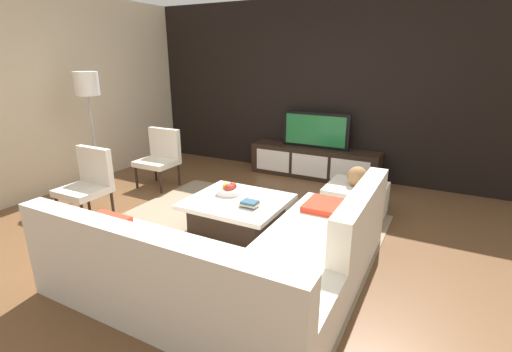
{
  "coord_description": "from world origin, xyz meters",
  "views": [
    {
      "loc": [
        1.89,
        -3.22,
        1.91
      ],
      "look_at": [
        -0.07,
        0.5,
        0.55
      ],
      "focal_mm": 25.91,
      "sensor_mm": 36.0,
      "label": 1
    }
  ],
  "objects_px": {
    "fruit_bowl": "(229,190)",
    "decorative_ball": "(357,176)",
    "sectional_couch": "(241,262)",
    "accent_chair_far": "(160,154)",
    "coffee_table": "(238,214)",
    "book_stack": "(249,204)",
    "television": "(315,130)",
    "media_console": "(314,162)",
    "accent_chair_near": "(89,180)",
    "ottoman": "(355,201)",
    "floor_lamp": "(88,91)"
  },
  "relations": [
    {
      "from": "accent_chair_far",
      "to": "decorative_ball",
      "type": "distance_m",
      "value": 2.94
    },
    {
      "from": "accent_chair_near",
      "to": "floor_lamp",
      "type": "xyz_separation_m",
      "value": [
        -0.72,
        0.71,
        0.96
      ]
    },
    {
      "from": "floor_lamp",
      "to": "book_stack",
      "type": "bearing_deg",
      "value": -6.59
    },
    {
      "from": "accent_chair_far",
      "to": "decorative_ball",
      "type": "height_order",
      "value": "accent_chair_far"
    },
    {
      "from": "media_console",
      "to": "book_stack",
      "type": "relative_size",
      "value": 10.3
    },
    {
      "from": "television",
      "to": "book_stack",
      "type": "bearing_deg",
      "value": -87.07
    },
    {
      "from": "television",
      "to": "coffee_table",
      "type": "distance_m",
      "value": 2.37
    },
    {
      "from": "media_console",
      "to": "sectional_couch",
      "type": "xyz_separation_m",
      "value": [
        0.51,
        -3.28,
        0.03
      ]
    },
    {
      "from": "media_console",
      "to": "television",
      "type": "distance_m",
      "value": 0.54
    },
    {
      "from": "accent_chair_near",
      "to": "sectional_couch",
      "type": "bearing_deg",
      "value": -7.82
    },
    {
      "from": "ottoman",
      "to": "decorative_ball",
      "type": "relative_size",
      "value": 2.86
    },
    {
      "from": "fruit_bowl",
      "to": "decorative_ball",
      "type": "height_order",
      "value": "decorative_ball"
    },
    {
      "from": "coffee_table",
      "to": "decorative_ball",
      "type": "relative_size",
      "value": 4.39
    },
    {
      "from": "television",
      "to": "coffee_table",
      "type": "height_order",
      "value": "television"
    },
    {
      "from": "decorative_ball",
      "to": "sectional_couch",
      "type": "bearing_deg",
      "value": -103.25
    },
    {
      "from": "coffee_table",
      "to": "book_stack",
      "type": "xyz_separation_m",
      "value": [
        0.22,
        -0.13,
        0.22
      ]
    },
    {
      "from": "fruit_bowl",
      "to": "decorative_ball",
      "type": "distance_m",
      "value": 1.57
    },
    {
      "from": "television",
      "to": "coffee_table",
      "type": "xyz_separation_m",
      "value": [
        -0.1,
        -2.3,
        -0.59
      ]
    },
    {
      "from": "sectional_couch",
      "to": "fruit_bowl",
      "type": "height_order",
      "value": "sectional_couch"
    },
    {
      "from": "ottoman",
      "to": "floor_lamp",
      "type": "bearing_deg",
      "value": -166.65
    },
    {
      "from": "decorative_ball",
      "to": "accent_chair_near",
      "type": "bearing_deg",
      "value": -151.35
    },
    {
      "from": "floor_lamp",
      "to": "book_stack",
      "type": "height_order",
      "value": "floor_lamp"
    },
    {
      "from": "coffee_table",
      "to": "ottoman",
      "type": "bearing_deg",
      "value": 43.53
    },
    {
      "from": "accent_chair_far",
      "to": "decorative_ball",
      "type": "bearing_deg",
      "value": -6.45
    },
    {
      "from": "fruit_bowl",
      "to": "accent_chair_far",
      "type": "relative_size",
      "value": 0.32
    },
    {
      "from": "media_console",
      "to": "ottoman",
      "type": "height_order",
      "value": "media_console"
    },
    {
      "from": "fruit_bowl",
      "to": "book_stack",
      "type": "relative_size",
      "value": 1.37
    },
    {
      "from": "ottoman",
      "to": "fruit_bowl",
      "type": "height_order",
      "value": "fruit_bowl"
    },
    {
      "from": "media_console",
      "to": "floor_lamp",
      "type": "relative_size",
      "value": 1.23
    },
    {
      "from": "accent_chair_near",
      "to": "accent_chair_far",
      "type": "height_order",
      "value": "same"
    },
    {
      "from": "fruit_bowl",
      "to": "media_console",
      "type": "bearing_deg",
      "value": 82.86
    },
    {
      "from": "coffee_table",
      "to": "accent_chair_far",
      "type": "distance_m",
      "value": 2.04
    },
    {
      "from": "television",
      "to": "coffee_table",
      "type": "bearing_deg",
      "value": -92.49
    },
    {
      "from": "accent_chair_near",
      "to": "accent_chair_far",
      "type": "relative_size",
      "value": 1.0
    },
    {
      "from": "accent_chair_far",
      "to": "sectional_couch",
      "type": "bearing_deg",
      "value": -46.83
    },
    {
      "from": "sectional_couch",
      "to": "decorative_ball",
      "type": "xyz_separation_m",
      "value": [
        0.47,
        2.02,
        0.24
      ]
    },
    {
      "from": "sectional_couch",
      "to": "coffee_table",
      "type": "relative_size",
      "value": 2.24
    },
    {
      "from": "ottoman",
      "to": "accent_chair_near",
      "type": "bearing_deg",
      "value": -151.35
    },
    {
      "from": "book_stack",
      "to": "accent_chair_far",
      "type": "bearing_deg",
      "value": 155.38
    },
    {
      "from": "coffee_table",
      "to": "decorative_ball",
      "type": "height_order",
      "value": "decorative_ball"
    },
    {
      "from": "sectional_couch",
      "to": "accent_chair_far",
      "type": "bearing_deg",
      "value": 143.76
    },
    {
      "from": "television",
      "to": "fruit_bowl",
      "type": "bearing_deg",
      "value": -97.14
    },
    {
      "from": "fruit_bowl",
      "to": "television",
      "type": "bearing_deg",
      "value": 82.86
    },
    {
      "from": "sectional_couch",
      "to": "coffee_table",
      "type": "xyz_separation_m",
      "value": [
        -0.61,
        0.98,
        -0.08
      ]
    },
    {
      "from": "sectional_couch",
      "to": "coffee_table",
      "type": "bearing_deg",
      "value": 121.96
    },
    {
      "from": "ottoman",
      "to": "book_stack",
      "type": "distance_m",
      "value": 1.46
    },
    {
      "from": "book_stack",
      "to": "accent_chair_near",
      "type": "bearing_deg",
      "value": -168.65
    },
    {
      "from": "sectional_couch",
      "to": "accent_chair_near",
      "type": "xyz_separation_m",
      "value": [
        -2.39,
        0.45,
        0.21
      ]
    },
    {
      "from": "floor_lamp",
      "to": "fruit_bowl",
      "type": "distance_m",
      "value": 2.53
    },
    {
      "from": "media_console",
      "to": "accent_chair_far",
      "type": "bearing_deg",
      "value": -142.86
    }
  ]
}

